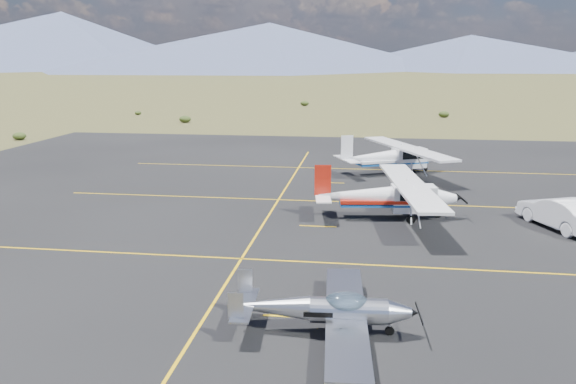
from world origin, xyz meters
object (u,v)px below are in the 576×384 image
(aircraft_low_wing, at_px, (327,310))
(aircraft_plain, at_px, (392,156))
(aircraft_cessna, at_px, (388,195))
(sedan, at_px, (560,213))

(aircraft_low_wing, relative_size, aircraft_plain, 0.68)
(aircraft_cessna, relative_size, sedan, 2.40)
(aircraft_cessna, height_order, sedan, aircraft_cessna)
(aircraft_plain, bearing_deg, sedan, -82.84)
(aircraft_cessna, relative_size, aircraft_plain, 1.00)
(aircraft_low_wing, relative_size, aircraft_cessna, 0.67)
(sedan, bearing_deg, aircraft_plain, -81.37)
(sedan, bearing_deg, aircraft_cessna, -27.15)
(aircraft_low_wing, relative_size, sedan, 1.61)
(aircraft_cessna, xyz_separation_m, sedan, (9.01, -0.69, -0.51))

